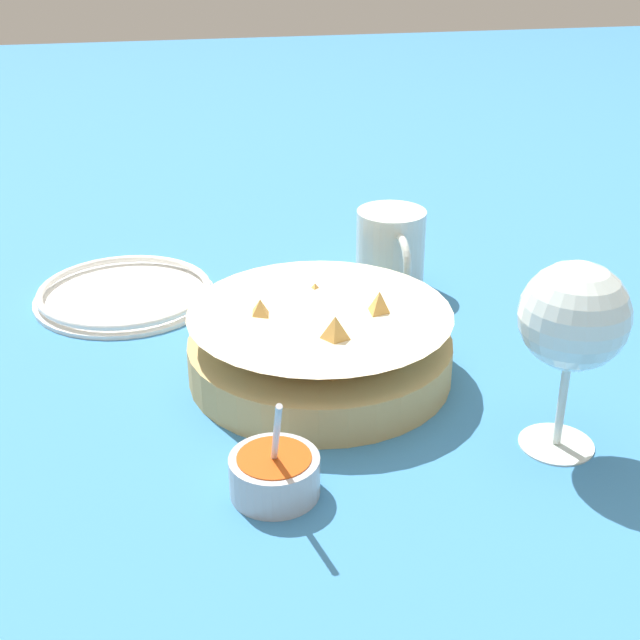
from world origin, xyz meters
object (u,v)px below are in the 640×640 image
at_px(beer_mug, 391,253).
at_px(side_plate, 125,293).
at_px(food_basket, 320,346).
at_px(sauce_cup, 275,473).
at_px(wine_glass, 574,321).

relative_size(beer_mug, side_plate, 0.57).
xyz_separation_m(food_basket, beer_mug, (-0.19, 0.12, 0.01)).
distance_m(food_basket, side_plate, 0.28).
bearing_deg(sauce_cup, beer_mug, 152.70).
xyz_separation_m(wine_glass, side_plate, (-0.36, -0.35, -0.11)).
distance_m(sauce_cup, beer_mug, 0.40).
bearing_deg(side_plate, beer_mug, 85.72).
xyz_separation_m(beer_mug, side_plate, (-0.02, -0.30, -0.03)).
height_order(food_basket, sauce_cup, sauce_cup).
bearing_deg(beer_mug, sauce_cup, -27.30).
distance_m(wine_glass, beer_mug, 0.35).
distance_m(sauce_cup, side_plate, 0.40).
bearing_deg(sauce_cup, food_basket, 158.43).
bearing_deg(food_basket, beer_mug, 147.87).
xyz_separation_m(sauce_cup, beer_mug, (-0.36, 0.18, 0.02)).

